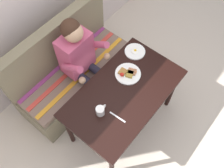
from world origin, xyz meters
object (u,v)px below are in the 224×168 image
at_px(plate_eggs, 135,51).
at_px(fork, 118,117).
at_px(table, 124,96).
at_px(plate_breakfast, 128,73).
at_px(person, 81,58).
at_px(couch, 72,73).
at_px(coffee_mug, 100,111).

relative_size(plate_eggs, fork, 1.28).
bearing_deg(table, plate_breakfast, 27.48).
height_order(plate_breakfast, plate_eggs, plate_breakfast).
distance_m(person, plate_eggs, 0.57).
bearing_deg(couch, coffee_mug, -112.80).
bearing_deg(fork, couch, 70.86).
relative_size(plate_breakfast, coffee_mug, 2.19).
distance_m(couch, plate_breakfast, 0.81).
height_order(table, plate_breakfast, plate_breakfast).
height_order(plate_breakfast, coffee_mug, coffee_mug).
height_order(plate_breakfast, fork, plate_breakfast).
bearing_deg(plate_breakfast, fork, -153.72).
relative_size(table, plate_breakfast, 4.65).
distance_m(plate_breakfast, fork, 0.48).
relative_size(coffee_mug, fork, 0.69).
bearing_deg(coffee_mug, couch, 67.20).
relative_size(table, person, 0.99).
relative_size(table, couch, 0.83).
bearing_deg(plate_eggs, couch, 129.27).
height_order(table, fork, fork).
relative_size(person, fork, 7.13).
xyz_separation_m(plate_breakfast, coffee_mug, (-0.49, -0.06, 0.03)).
bearing_deg(person, fork, -111.28).
relative_size(plate_eggs, coffee_mug, 1.85).
bearing_deg(plate_eggs, table, -155.16).
height_order(couch, person, person).
height_order(plate_eggs, fork, plate_eggs).
bearing_deg(fork, plate_breakfast, 22.55).
relative_size(table, fork, 7.06).
bearing_deg(coffee_mug, plate_eggs, 13.15).
bearing_deg(person, plate_eggs, -42.02).
distance_m(plate_eggs, coffee_mug, 0.78).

